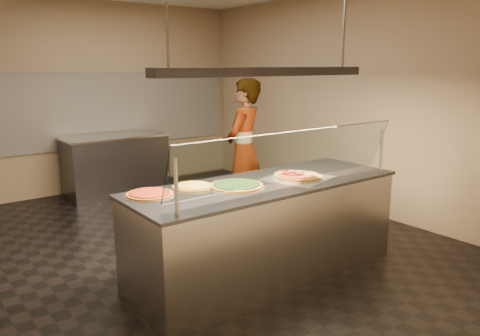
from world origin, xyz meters
TOP-DOWN VIEW (x-y plane):
  - ground at (0.00, 0.00)m, footprint 5.00×6.00m
  - wall_back at (0.00, 3.01)m, footprint 5.00×0.02m
  - wall_front at (0.00, -3.01)m, footprint 5.00×0.02m
  - wall_right at (2.51, 0.00)m, footprint 0.02×6.00m
  - tile_band at (0.00, 2.98)m, footprint 4.90×0.02m
  - serving_counter at (0.11, -1.15)m, footprint 2.71×0.94m
  - sneeze_guard at (0.11, -1.49)m, footprint 2.47×0.18m
  - perforated_tray at (0.44, -1.23)m, footprint 0.68×0.68m
  - half_pizza_pepperoni at (0.33, -1.23)m, footprint 0.34×0.50m
  - half_pizza_sausage at (0.55, -1.23)m, footprint 0.34×0.50m
  - pizza_spinach at (-0.23, -1.14)m, footprint 0.51×0.51m
  - pizza_cheese at (-0.56, -0.92)m, footprint 0.39×0.39m
  - pizza_tomato at (-0.98, -0.92)m, footprint 0.42×0.42m
  - pizza_spatula at (-0.61, -0.95)m, footprint 0.28×0.17m
  - prep_table at (0.13, 2.55)m, footprint 1.57×0.74m
  - worker at (1.02, 0.38)m, footprint 0.80×0.72m
  - heat_lamp_housing at (0.11, -1.15)m, footprint 2.30×0.18m
  - lamp_rod_right at (1.11, -1.15)m, footprint 0.02×0.02m

SIDE VIEW (x-z plane):
  - ground at x=0.00m, z-range -0.02..0.00m
  - serving_counter at x=0.11m, z-range 0.00..0.93m
  - prep_table at x=0.13m, z-range 0.00..0.93m
  - worker at x=1.02m, z-range 0.00..1.85m
  - perforated_tray at x=0.44m, z-range 0.93..0.94m
  - pizza_cheese at x=-0.56m, z-range 0.93..0.96m
  - pizza_tomato at x=-0.98m, z-range 0.93..0.96m
  - pizza_spinach at x=-0.23m, z-range 0.93..0.96m
  - half_pizza_sausage at x=0.55m, z-range 0.94..0.98m
  - pizza_spatula at x=-0.61m, z-range 0.95..0.97m
  - half_pizza_pepperoni at x=0.33m, z-range 0.94..0.99m
  - sneeze_guard at x=0.11m, z-range 0.96..1.49m
  - tile_band at x=0.00m, z-range 0.70..1.90m
  - wall_back at x=0.00m, z-range 0.00..3.00m
  - wall_front at x=0.00m, z-range 0.00..3.00m
  - wall_right at x=2.51m, z-range 0.00..3.00m
  - heat_lamp_housing at x=0.11m, z-range 1.91..1.99m
  - lamp_rod_right at x=1.11m, z-range 1.99..3.00m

